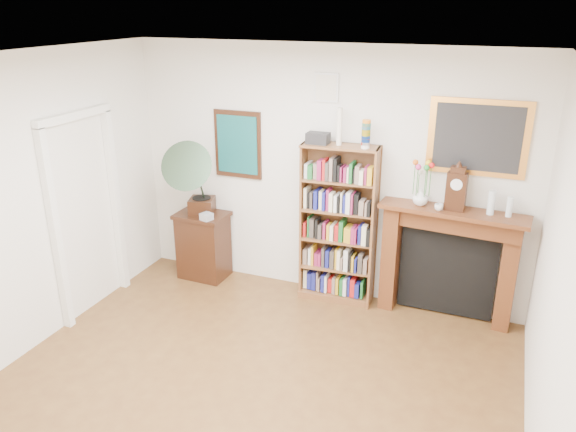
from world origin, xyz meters
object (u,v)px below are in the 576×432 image
(flower_vase, at_px, (421,197))
(bottle_left, at_px, (491,203))
(bookshelf, at_px, (338,216))
(teacup, at_px, (439,207))
(cd_stack, at_px, (206,217))
(side_cabinet, at_px, (204,245))
(fireplace, at_px, (449,253))
(gramophone, at_px, (193,173))
(mantel_clock, at_px, (456,189))
(bottle_right, at_px, (510,207))

(flower_vase, xyz_separation_m, bottle_left, (0.68, -0.02, 0.04))
(bookshelf, height_order, teacup, bookshelf)
(cd_stack, bearing_deg, side_cabinet, 134.74)
(flower_vase, xyz_separation_m, teacup, (0.20, -0.10, -0.05))
(bottle_left, bearing_deg, fireplace, 169.80)
(teacup, bearing_deg, gramophone, -177.80)
(gramophone, bearing_deg, side_cabinet, 63.71)
(side_cabinet, distance_m, bottle_left, 3.34)
(gramophone, relative_size, mantel_clock, 2.08)
(gramophone, height_order, teacup, gramophone)
(gramophone, xyz_separation_m, flower_vase, (2.54, 0.20, -0.02))
(bottle_left, bearing_deg, teacup, -171.09)
(teacup, relative_size, bottle_left, 0.36)
(gramophone, xyz_separation_m, bottle_right, (3.39, 0.18, -0.01))
(bottle_right, bearing_deg, cd_stack, -175.97)
(flower_vase, bearing_deg, gramophone, -175.46)
(fireplace, relative_size, bottle_right, 7.46)
(side_cabinet, bearing_deg, bookshelf, 3.85)
(flower_vase, bearing_deg, bottle_left, -1.79)
(side_cabinet, bearing_deg, gramophone, -98.02)
(teacup, bearing_deg, bookshelf, 175.83)
(gramophone, bearing_deg, flower_vase, -12.33)
(side_cabinet, relative_size, bottle_right, 4.11)
(flower_vase, bearing_deg, cd_stack, -174.03)
(bookshelf, relative_size, flower_vase, 12.14)
(fireplace, height_order, teacup, teacup)
(bottle_right, bearing_deg, side_cabinet, -178.81)
(fireplace, distance_m, gramophone, 2.95)
(teacup, distance_m, bottle_left, 0.49)
(gramophone, relative_size, cd_stack, 7.79)
(side_cabinet, distance_m, flower_vase, 2.69)
(fireplace, bearing_deg, gramophone, -170.68)
(bookshelf, bearing_deg, gramophone, -178.08)
(side_cabinet, distance_m, teacup, 2.86)
(fireplace, relative_size, teacup, 17.12)
(side_cabinet, bearing_deg, teacup, 1.28)
(gramophone, distance_m, mantel_clock, 2.89)
(fireplace, height_order, cd_stack, fireplace)
(side_cabinet, distance_m, cd_stack, 0.50)
(mantel_clock, relative_size, bottle_right, 2.25)
(cd_stack, bearing_deg, bookshelf, 8.60)
(bookshelf, height_order, flower_vase, bookshelf)
(cd_stack, xyz_separation_m, mantel_clock, (2.71, 0.22, 0.59))
(cd_stack, bearing_deg, gramophone, 165.19)
(mantel_clock, distance_m, bottle_right, 0.52)
(bottle_right, bearing_deg, bottle_left, -179.94)
(flower_vase, height_order, bottle_right, bottle_right)
(mantel_clock, height_order, flower_vase, mantel_clock)
(side_cabinet, xyz_separation_m, mantel_clock, (2.87, 0.06, 1.05))
(cd_stack, xyz_separation_m, bottle_right, (3.22, 0.23, 0.48))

